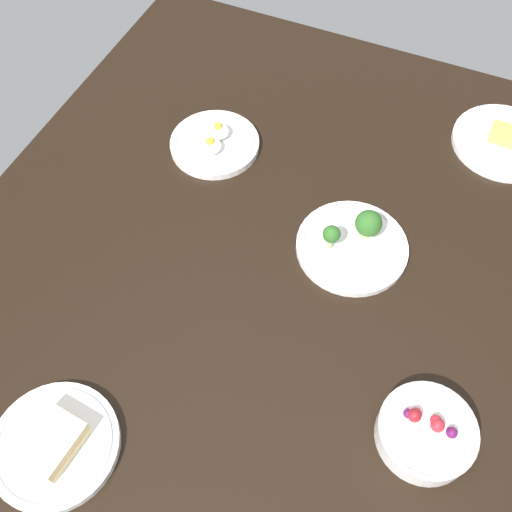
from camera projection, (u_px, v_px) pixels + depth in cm
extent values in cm
cube|color=black|center=(256.00, 268.00, 110.61)|extent=(136.95, 111.06, 4.00)
cylinder|color=white|center=(55.00, 445.00, 90.00)|extent=(19.59, 19.59, 1.54)
torus|color=#B7B7BC|center=(54.00, 444.00, 89.36)|extent=(17.74, 17.74, 0.50)
cube|color=beige|center=(53.00, 443.00, 88.85)|extent=(9.68, 8.47, 1.20)
cube|color=#E5B24C|center=(51.00, 441.00, 88.02)|extent=(9.68, 8.47, 0.80)
cube|color=beige|center=(49.00, 439.00, 87.18)|extent=(9.68, 8.47, 1.20)
cylinder|color=white|center=(352.00, 247.00, 109.93)|extent=(20.64, 20.64, 1.36)
torus|color=#B7B7BC|center=(352.00, 245.00, 109.36)|extent=(18.66, 18.66, 0.50)
cylinder|color=#9EBC72|center=(330.00, 242.00, 108.04)|extent=(1.14, 1.14, 2.70)
sphere|color=#2D6023|center=(332.00, 234.00, 105.89)|extent=(3.25, 3.25, 3.25)
cylinder|color=#9EBC72|center=(363.00, 232.00, 109.38)|extent=(1.17, 1.17, 2.58)
sphere|color=#2D6023|center=(365.00, 224.00, 107.25)|extent=(3.35, 3.35, 3.35)
cylinder|color=#9EBC72|center=(366.00, 232.00, 109.66)|extent=(1.72, 1.72, 2.01)
sphere|color=#2D6023|center=(369.00, 223.00, 107.28)|extent=(4.92, 4.92, 4.92)
cylinder|color=white|center=(504.00, 142.00, 124.37)|extent=(21.46, 21.46, 1.34)
torus|color=#B7B7BC|center=(505.00, 140.00, 123.81)|extent=(19.38, 19.38, 0.50)
cube|color=#F2D14C|center=(507.00, 136.00, 122.71)|extent=(4.48, 6.95, 2.64)
cylinder|color=white|center=(425.00, 433.00, 89.67)|extent=(14.73, 14.73, 4.22)
torus|color=white|center=(429.00, 429.00, 87.90)|extent=(14.94, 14.94, 0.80)
sphere|color=#59144C|center=(408.00, 413.00, 88.43)|extent=(1.49, 1.49, 1.49)
sphere|color=#B2232D|center=(438.00, 425.00, 87.15)|extent=(2.09, 2.09, 2.09)
sphere|color=#59144C|center=(452.00, 433.00, 86.76)|extent=(1.71, 1.71, 1.71)
sphere|color=#B2232D|center=(436.00, 421.00, 87.71)|extent=(1.74, 1.74, 1.74)
sphere|color=maroon|center=(438.00, 424.00, 87.26)|extent=(1.99, 1.99, 1.99)
sphere|color=#B2232D|center=(416.00, 413.00, 88.28)|extent=(1.79, 1.79, 1.79)
sphere|color=maroon|center=(414.00, 415.00, 87.95)|extent=(2.12, 2.12, 2.12)
cylinder|color=white|center=(215.00, 144.00, 123.97)|extent=(18.51, 18.51, 1.56)
torus|color=#B7B7BC|center=(215.00, 141.00, 123.31)|extent=(16.79, 16.79, 0.50)
ellipsoid|color=white|center=(210.00, 146.00, 120.93)|extent=(4.57, 4.57, 2.51)
sphere|color=yellow|center=(210.00, 142.00, 119.98)|extent=(1.83, 1.83, 1.83)
ellipsoid|color=white|center=(218.00, 131.00, 123.18)|extent=(4.67, 4.67, 2.57)
sphere|color=yellow|center=(218.00, 127.00, 122.21)|extent=(1.87, 1.87, 1.87)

